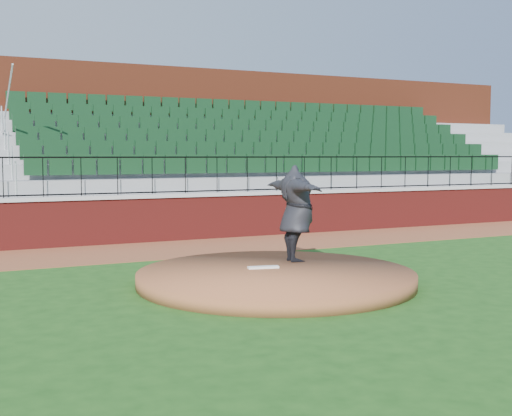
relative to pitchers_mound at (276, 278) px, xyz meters
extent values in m
plane|color=#1B4814|center=(0.22, -0.21, -0.12)|extent=(90.00, 90.00, 0.00)
cube|color=brown|center=(0.22, 5.19, -0.12)|extent=(34.00, 3.20, 0.01)
cube|color=maroon|center=(0.22, 6.79, 0.47)|extent=(34.00, 0.35, 1.20)
cube|color=#B7B7B7|center=(0.22, 6.79, 1.12)|extent=(34.00, 0.45, 0.10)
cube|color=maroon|center=(0.22, 12.31, 2.62)|extent=(34.00, 0.50, 5.50)
cylinder|color=brown|center=(0.00, 0.00, 0.00)|extent=(5.06, 5.06, 0.25)
cube|color=white|center=(-0.09, 0.34, 0.14)|extent=(0.60, 0.27, 0.04)
imported|color=black|center=(0.86, 0.79, 1.08)|extent=(0.85, 2.40, 1.91)
camera|label=1|loc=(-5.52, -10.62, 2.23)|focal=46.57mm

